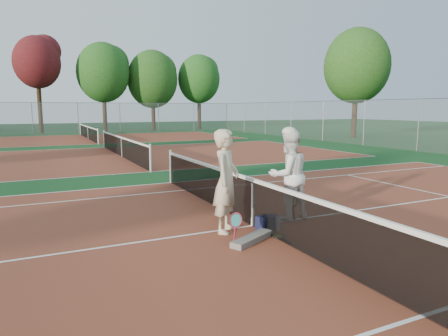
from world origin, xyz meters
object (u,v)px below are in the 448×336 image
object	(u,v)px
player_a	(226,181)
water_bottle	(278,224)
racket_red	(236,228)
racket_black_held	(292,208)
player_b	(288,175)
sports_bag_navy	(266,223)
racket_spare	(278,236)
sports_bag_purple	(270,221)
net_main	(253,202)

from	to	relation	value
player_a	water_bottle	xyz separation A→B (m)	(0.95, -0.44, -0.88)
racket_red	racket_black_held	size ratio (longest dim) A/B	0.97
player_b	sports_bag_navy	distance (m)	1.31
racket_spare	water_bottle	world-z (taller)	water_bottle
racket_spare	sports_bag_purple	world-z (taller)	sports_bag_purple
net_main	racket_spare	world-z (taller)	net_main
racket_red	racket_spare	world-z (taller)	racket_red
player_b	sports_bag_purple	bearing A→B (deg)	24.50
racket_red	player_b	bearing A→B (deg)	-22.46
player_b	water_bottle	world-z (taller)	player_b
player_a	racket_black_held	xyz separation A→B (m)	(1.62, 0.02, -0.74)
racket_spare	water_bottle	size ratio (longest dim) A/B	2.00
net_main	player_a	bearing A→B (deg)	-171.51
racket_black_held	sports_bag_purple	distance (m)	0.66
player_b	racket_red	xyz separation A→B (m)	(-1.79, -0.94, -0.72)
player_b	racket_spare	world-z (taller)	player_b
net_main	player_a	distance (m)	0.85
player_b	sports_bag_navy	world-z (taller)	player_b
player_a	racket_spare	size ratio (longest dim) A/B	3.44
player_a	sports_bag_purple	xyz separation A→B (m)	(1.00, -0.08, -0.91)
net_main	racket_black_held	size ratio (longest dim) A/B	18.90
racket_black_held	racket_spare	distance (m)	1.21
racket_red	water_bottle	world-z (taller)	racket_red
sports_bag_purple	water_bottle	bearing A→B (deg)	-97.79
racket_spare	sports_bag_navy	distance (m)	0.51
net_main	racket_black_held	xyz separation A→B (m)	(0.95, -0.08, -0.22)
sports_bag_purple	net_main	bearing A→B (deg)	151.57
sports_bag_navy	water_bottle	xyz separation A→B (m)	(0.18, -0.17, 0.00)
net_main	racket_red	xyz separation A→B (m)	(-0.82, -0.82, -0.23)
player_a	sports_bag_purple	size ratio (longest dim) A/B	6.92
sports_bag_navy	sports_bag_purple	bearing A→B (deg)	40.54
racket_red	racket_spare	size ratio (longest dim) A/B	0.94
sports_bag_purple	player_a	bearing A→B (deg)	175.57
player_a	player_b	size ratio (longest dim) A/B	1.03
player_a	racket_spare	bearing A→B (deg)	-93.88
racket_black_held	sports_bag_navy	xyz separation A→B (m)	(-0.85, -0.29, -0.14)
sports_bag_navy	player_a	bearing A→B (deg)	160.77
player_b	water_bottle	distance (m)	1.27
racket_spare	sports_bag_navy	xyz separation A→B (m)	(0.04, 0.49, 0.13)
player_a	sports_bag_navy	bearing A→B (deg)	-67.18
racket_spare	sports_bag_purple	xyz separation A→B (m)	(0.26, 0.68, 0.11)
player_b	water_bottle	xyz separation A→B (m)	(-0.69, -0.66, -0.85)
net_main	water_bottle	distance (m)	0.70
net_main	sports_bag_navy	world-z (taller)	net_main
net_main	racket_red	bearing A→B (deg)	-135.06
player_a	racket_spare	distance (m)	1.47
racket_red	sports_bag_purple	size ratio (longest dim) A/B	1.89
player_a	sports_bag_purple	world-z (taller)	player_a
player_b	water_bottle	bearing A→B (deg)	43.37
racket_red	water_bottle	distance (m)	1.14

